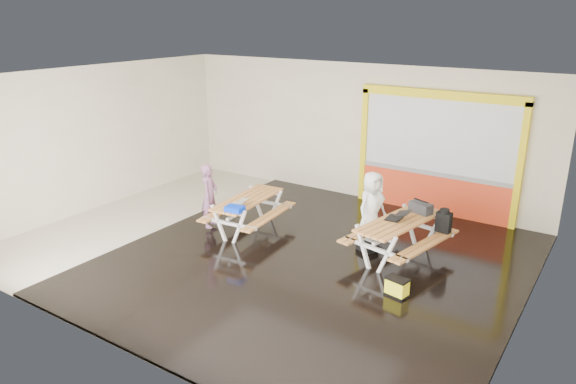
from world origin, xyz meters
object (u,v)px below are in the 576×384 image
Objects in this scene: person_right at (372,207)px; blue_pouch at (235,209)px; laptop_left at (239,203)px; fluke_bag at (397,287)px; picnic_table_left at (248,206)px; person_left at (210,196)px; backpack at (444,221)px; dark_case at (367,247)px; picnic_table_right at (400,229)px; toolbox at (421,208)px; laptop_right at (397,216)px.

person_right is 2.82m from blue_pouch.
laptop_left is 0.36m from blue_pouch.
person_right is 3.51× the size of laptop_left.
fluke_bag is at bearing -7.13° from laptop_left.
picnic_table_left is 0.89m from person_left.
dark_case is at bearing -153.36° from backpack.
picnic_table_right is at bearing -95.27° from person_right.
fluke_bag is (0.57, -1.45, -0.44)m from picnic_table_right.
person_right is at bearing 127.27° from fluke_bag.
dark_case is (0.09, -0.33, -0.76)m from person_right.
backpack is (3.89, 1.59, -0.07)m from laptop_left.
backpack is at bearing 87.51° from fluke_bag.
picnic_table_right is 6.22× the size of dark_case.
picnic_table_left is 3.71m from toolbox.
dark_case is (2.58, 0.93, -0.73)m from laptop_left.
picnic_table_left is at bearing 108.56° from blue_pouch.
picnic_table_right is 3.35m from blue_pouch.
person_right is 3.56× the size of fluke_bag.
toolbox is (0.18, 0.61, 0.30)m from picnic_table_right.
picnic_table_left is 4.90× the size of laptop_left.
laptop_left is at bearing 114.71° from blue_pouch.
person_right is 2.91× the size of toolbox.
laptop_right reaches higher than laptop_left.
picnic_table_left is 0.53m from laptop_left.
picnic_table_left is 1.40× the size of person_right.
laptop_left is at bearing -162.71° from laptop_right.
laptop_right is 0.65m from toolbox.
toolbox is (0.25, 0.60, 0.05)m from laptop_right.
laptop_left is 0.89× the size of backpack.
picnic_table_left is 4.17m from backpack.
toolbox is (0.92, 0.33, 0.07)m from person_right.
person_left is 5.00m from backpack.
picnic_table_right is at bearing -98.89° from person_left.
person_left reaches higher than backpack.
dark_case is at bearing 9.77° from picnic_table_left.
person_left is 3.40× the size of fluke_bag.
laptop_left is 3.76m from toolbox.
toolbox reaches higher than laptop_right.
blue_pouch is at bearing 177.63° from fluke_bag.
toolbox is at bearing 67.49° from laptop_right.
backpack is 1.61m from dark_case.
backpack is at bearing -93.64° from person_left.
picnic_table_right is 6.43× the size of blue_pouch.
person_left is 0.88m from laptop_left.
laptop_right is at bearing 113.93° from fluke_bag.
fluke_bag is (3.80, -0.48, -0.64)m from laptop_left.
toolbox is at bearing 100.92° from fluke_bag.
backpack reaches higher than fluke_bag.
toolbox is at bearing 30.37° from blue_pouch.
picnic_table_right is 5.58× the size of fluke_bag.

